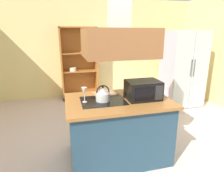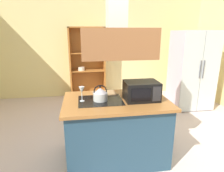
{
  "view_description": "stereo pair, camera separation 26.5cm",
  "coord_description": "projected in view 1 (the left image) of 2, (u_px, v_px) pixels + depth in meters",
  "views": [
    {
      "loc": [
        -0.82,
        -2.5,
        1.8
      ],
      "look_at": [
        -0.11,
        0.26,
        1.0
      ],
      "focal_mm": 30.65,
      "sensor_mm": 36.0,
      "label": 1
    },
    {
      "loc": [
        -0.56,
        -2.55,
        1.8
      ],
      "look_at": [
        -0.11,
        0.26,
        1.0
      ],
      "focal_mm": 30.65,
      "sensor_mm": 36.0,
      "label": 2
    }
  ],
  "objects": [
    {
      "name": "dish_cabinet",
      "position": [
        79.0,
        67.0,
        5.28
      ],
      "size": [
        0.97,
        0.4,
        1.94
      ],
      "color": "#A56126",
      "rests_on": "ground"
    },
    {
      "name": "kitchen_island",
      "position": [
        118.0,
        128.0,
        2.78
      ],
      "size": [
        1.45,
        0.95,
        0.9
      ],
      "color": "#244256",
      "rests_on": "ground"
    },
    {
      "name": "ground_plane",
      "position": [
        123.0,
        151.0,
        3.01
      ],
      "size": [
        7.8,
        7.8,
        0.0
      ],
      "primitive_type": "plane",
      "color": "beige"
    },
    {
      "name": "refrigerator",
      "position": [
        182.0,
        69.0,
        4.77
      ],
      "size": [
        0.9,
        0.77,
        1.85
      ],
      "color": "#C1B1C2",
      "rests_on": "ground"
    },
    {
      "name": "cutting_board",
      "position": [
        105.0,
        93.0,
        2.9
      ],
      "size": [
        0.37,
        0.28,
        0.02
      ],
      "primitive_type": "cube",
      "rotation": [
        0.0,
        0.0,
        0.13
      ],
      "color": "#A47F51",
      "rests_on": "kitchen_island"
    },
    {
      "name": "wine_glass_on_counter",
      "position": [
        84.0,
        91.0,
        2.52
      ],
      "size": [
        0.08,
        0.08,
        0.21
      ],
      "color": "silver",
      "rests_on": "kitchen_island"
    },
    {
      "name": "microwave",
      "position": [
        143.0,
        90.0,
        2.66
      ],
      "size": [
        0.46,
        0.35,
        0.26
      ],
      "color": "black",
      "rests_on": "kitchen_island"
    },
    {
      "name": "range_hood",
      "position": [
        119.0,
        34.0,
        2.42
      ],
      "size": [
        0.9,
        0.7,
        1.21
      ],
      "color": "brown"
    },
    {
      "name": "wall_back",
      "position": [
        92.0,
        49.0,
        5.44
      ],
      "size": [
        6.0,
        0.12,
        2.7
      ],
      "primitive_type": "cube",
      "color": "#E6D389",
      "rests_on": "ground"
    },
    {
      "name": "kettle",
      "position": [
        103.0,
        94.0,
        2.59
      ],
      "size": [
        0.2,
        0.2,
        0.22
      ],
      "color": "beige",
      "rests_on": "kitchen_island"
    }
  ]
}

